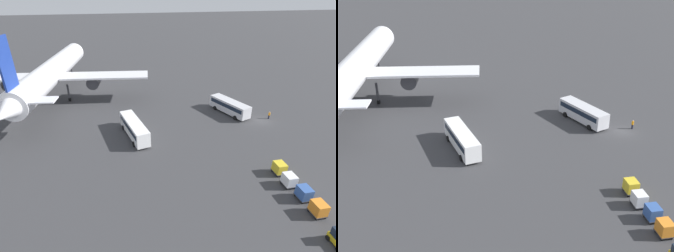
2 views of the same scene
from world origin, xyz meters
The scene contains 9 objects.
ground_plane centered at (0.00, 0.00, 0.00)m, with size 600.00×600.00×0.00m, color #38383A.
airplane centered at (23.85, 47.22, 7.35)m, with size 57.61×49.71×19.54m.
shuttle_bus_near centered at (5.39, 5.48, 1.92)m, with size 11.09×6.51×3.20m.
shuttle_bus_far centered at (-0.97, 28.76, 2.01)m, with size 11.89×5.05×3.36m.
worker_person centered at (0.68, -2.25, 0.87)m, with size 0.38×0.38×1.74m.
cargo_cart_orange centered at (-26.94, 7.30, 1.19)m, with size 2.02×1.71×2.06m.
cargo_cart_blue centered at (-23.98, 7.23, 1.19)m, with size 2.02×1.71×2.06m.
cargo_cart_white centered at (-21.01, 7.54, 1.19)m, with size 2.02×1.71×2.06m.
cargo_cart_yellow centered at (-18.04, 7.26, 1.19)m, with size 2.02×1.71×2.06m.
Camera 1 is at (-47.46, 31.87, 26.60)m, focal length 28.00 mm.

